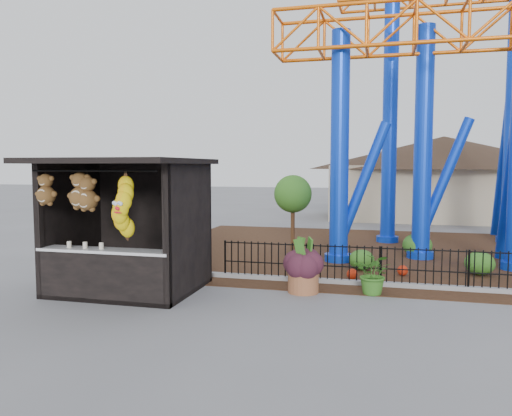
% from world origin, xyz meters
% --- Properties ---
extents(ground, '(120.00, 120.00, 0.00)m').
position_xyz_m(ground, '(0.00, 0.00, 0.00)').
color(ground, slate).
rests_on(ground, ground).
extents(mulch_bed, '(18.00, 12.00, 0.02)m').
position_xyz_m(mulch_bed, '(4.00, 8.00, 0.01)').
color(mulch_bed, '#331E11').
rests_on(mulch_bed, ground).
extents(curb, '(18.00, 0.18, 0.12)m').
position_xyz_m(curb, '(4.00, 3.00, 0.06)').
color(curb, gray).
rests_on(curb, ground).
extents(prize_booth, '(3.50, 3.40, 3.12)m').
position_xyz_m(prize_booth, '(-3.00, 0.90, 1.53)').
color(prize_booth, black).
rests_on(prize_booth, ground).
extents(picket_fence, '(12.20, 0.06, 1.00)m').
position_xyz_m(picket_fence, '(4.90, 3.00, 0.50)').
color(picket_fence, black).
rests_on(picket_fence, ground).
extents(roller_coaster, '(11.00, 6.37, 10.82)m').
position_xyz_m(roller_coaster, '(5.12, 8.23, 6.44)').
color(roller_coaster, '#0C37D1').
rests_on(roller_coaster, ground).
extents(terracotta_planter, '(0.77, 0.77, 0.56)m').
position_xyz_m(terracotta_planter, '(1.05, 1.97, 0.28)').
color(terracotta_planter, '#965836').
rests_on(terracotta_planter, ground).
extents(planter_foliage, '(0.70, 0.70, 0.64)m').
position_xyz_m(planter_foliage, '(1.05, 1.97, 0.88)').
color(planter_foliage, '#351521').
rests_on(planter_foliage, terracotta_planter).
extents(potted_plant, '(1.05, 0.97, 0.97)m').
position_xyz_m(potted_plant, '(2.66, 2.18, 0.48)').
color(potted_plant, '#175118').
rests_on(potted_plant, ground).
extents(landscaping, '(7.62, 4.49, 0.75)m').
position_xyz_m(landscaping, '(4.92, 6.00, 0.33)').
color(landscaping, '#2D5F1C').
rests_on(landscaping, mulch_bed).
extents(pavilion, '(15.00, 15.00, 4.80)m').
position_xyz_m(pavilion, '(6.00, 20.00, 3.07)').
color(pavilion, '#BFAD8C').
rests_on(pavilion, ground).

